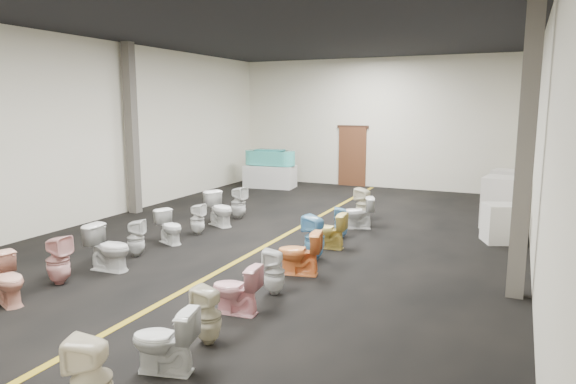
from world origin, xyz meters
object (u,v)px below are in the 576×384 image
at_px(appliance_crate_d, 506,188).
at_px(toilet_right_0, 91,380).
at_px(toilet_right_2, 208,315).
at_px(toilet_right_1, 164,341).
at_px(toilet_right_5, 299,253).
at_px(toilet_right_6, 314,237).
at_px(bathtub, 270,157).
at_px(appliance_crate_b, 503,202).
at_px(toilet_left_4, 109,248).
at_px(toilet_left_7, 197,219).
at_px(toilet_left_2, 8,279).
at_px(appliance_crate_a, 500,223).
at_px(toilet_left_5, 136,238).
at_px(toilet_left_6, 170,227).
at_px(toilet_right_9, 358,213).
at_px(toilet_right_4, 274,272).
at_px(toilet_right_8, 341,222).
at_px(toilet_left_8, 220,209).
at_px(toilet_right_10, 363,204).
at_px(toilet_left_9, 239,203).
at_px(toilet_right_7, 328,230).
at_px(toilet_left_3, 58,260).
at_px(display_table, 270,176).
at_px(appliance_crate_c, 504,202).
at_px(toilet_right_3, 236,289).

relative_size(appliance_crate_d, toilet_right_0, 1.28).
bearing_deg(toilet_right_2, toilet_right_1, -2.48).
bearing_deg(toilet_right_5, toilet_right_6, 173.66).
xyz_separation_m(bathtub, appliance_crate_b, (7.72, -3.08, -0.47)).
bearing_deg(appliance_crate_b, toilet_left_4, -134.18).
bearing_deg(toilet_right_5, toilet_left_7, -128.38).
xyz_separation_m(toilet_left_2, toilet_left_7, (0.19, 4.57, -0.02)).
xyz_separation_m(appliance_crate_a, toilet_left_2, (-6.42, -6.66, -0.04)).
relative_size(toilet_left_5, toilet_left_6, 1.02).
xyz_separation_m(appliance_crate_b, toilet_right_9, (-3.11, -1.56, -0.23)).
height_order(toilet_left_4, toilet_right_4, toilet_left_4).
height_order(toilet_right_0, toilet_right_8, toilet_right_0).
distance_m(appliance_crate_b, toilet_right_1, 9.37).
bearing_deg(toilet_left_2, toilet_left_8, 19.31).
bearing_deg(toilet_right_10, toilet_left_4, -15.89).
bearing_deg(toilet_left_9, toilet_right_7, -111.59).
height_order(toilet_left_8, toilet_right_10, toilet_right_10).
height_order(appliance_crate_b, toilet_left_4, appliance_crate_b).
bearing_deg(toilet_left_5, toilet_right_9, -59.65).
xyz_separation_m(bathtub, toilet_right_4, (4.68, -9.30, -0.71)).
xyz_separation_m(toilet_left_3, toilet_right_7, (3.26, 3.83, -0.04)).
bearing_deg(toilet_right_0, toilet_left_7, -173.42).
distance_m(display_table, toilet_right_5, 9.51).
height_order(toilet_left_2, toilet_right_7, toilet_right_7).
bearing_deg(appliance_crate_b, toilet_right_9, -153.33).
relative_size(toilet_left_4, toilet_left_5, 1.13).
bearing_deg(toilet_right_1, appliance_crate_d, 151.45).
xyz_separation_m(appliance_crate_c, toilet_left_3, (-6.42, -8.36, -0.01)).
relative_size(appliance_crate_b, toilet_left_5, 1.67).
bearing_deg(appliance_crate_c, toilet_left_6, -138.71).
relative_size(bathtub, toilet_left_8, 2.25).
relative_size(bathtub, toilet_left_9, 2.23).
bearing_deg(toilet_right_7, toilet_right_10, 178.52).
height_order(toilet_left_9, toilet_right_8, toilet_left_9).
xyz_separation_m(bathtub, toilet_left_5, (1.38, -8.60, -0.71)).
height_order(toilet_left_7, toilet_right_10, toilet_right_10).
height_order(display_table, toilet_right_7, display_table).
bearing_deg(toilet_left_5, toilet_right_1, -156.15).
relative_size(display_table, toilet_left_3, 2.14).
height_order(appliance_crate_c, toilet_right_4, appliance_crate_c).
xyz_separation_m(toilet_left_5, toilet_right_1, (3.24, -3.32, 0.01)).
distance_m(appliance_crate_a, toilet_left_4, 7.88).
relative_size(display_table, toilet_left_7, 2.48).
bearing_deg(toilet_left_9, toilet_right_3, -143.69).
xyz_separation_m(appliance_crate_d, toilet_right_1, (-3.10, -11.56, -0.16)).
distance_m(toilet_left_3, toilet_right_10, 7.29).
distance_m(toilet_right_1, toilet_right_3, 1.71).
height_order(appliance_crate_c, toilet_right_10, toilet_right_10).
xyz_separation_m(appliance_crate_a, toilet_right_1, (-3.10, -7.32, -0.04)).
bearing_deg(toilet_left_6, appliance_crate_a, -43.00).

